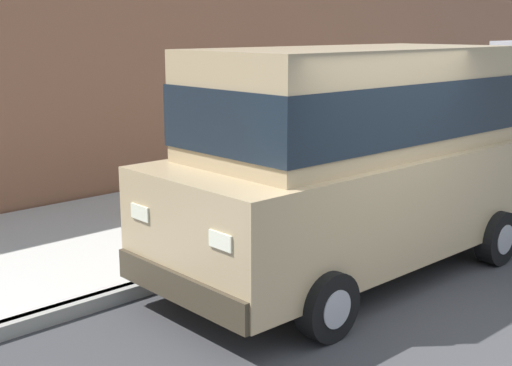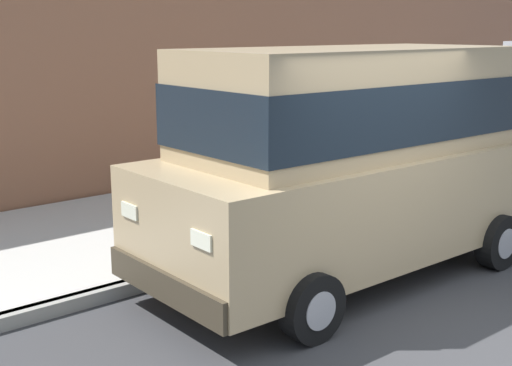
# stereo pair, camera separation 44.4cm
# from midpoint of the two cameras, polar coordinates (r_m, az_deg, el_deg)

# --- Properties ---
(ground_plane) EXTENTS (80.00, 80.00, 0.00)m
(ground_plane) POSITION_cam_midpoint_polar(r_m,az_deg,el_deg) (6.41, 18.19, -12.97)
(ground_plane) COLOR #38383A
(curb) EXTENTS (0.16, 64.00, 0.14)m
(curb) POSITION_cam_midpoint_polar(r_m,az_deg,el_deg) (8.24, -1.73, -5.95)
(curb) COLOR gray
(curb) RESTS_ON ground
(sidewalk) EXTENTS (3.60, 64.00, 0.14)m
(sidewalk) POSITION_cam_midpoint_polar(r_m,az_deg,el_deg) (9.60, -8.91, -3.36)
(sidewalk) COLOR #B7B5AD
(sidewalk) RESTS_ON ground
(car_tan_van) EXTENTS (2.18, 4.92, 2.52)m
(car_tan_van) POSITION_cam_midpoint_polar(r_m,az_deg,el_deg) (7.51, 6.61, 2.58)
(car_tan_van) COLOR tan
(car_tan_van) RESTS_ON ground
(dog_tan) EXTENTS (0.73, 0.33, 0.49)m
(dog_tan) POSITION_cam_midpoint_polar(r_m,az_deg,el_deg) (9.88, -10.63, -0.80)
(dog_tan) COLOR tan
(dog_tan) RESTS_ON sidewalk
(fire_hydrant) EXTENTS (0.34, 0.24, 0.72)m
(fire_hydrant) POSITION_cam_midpoint_polar(r_m,az_deg,el_deg) (9.95, 6.08, -0.27)
(fire_hydrant) COLOR red
(fire_hydrant) RESTS_ON sidewalk
(building_facade) EXTENTS (0.50, 20.00, 4.25)m
(building_facade) POSITION_cam_midpoint_polar(r_m,az_deg,el_deg) (13.46, 0.24, 10.30)
(building_facade) COLOR #8C5B42
(building_facade) RESTS_ON ground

